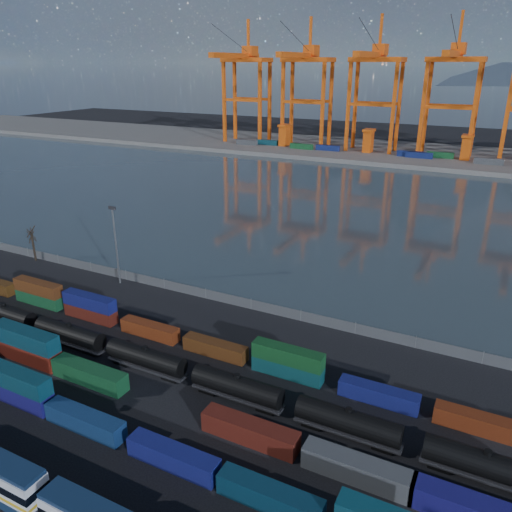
% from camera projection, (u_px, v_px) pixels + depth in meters
% --- Properties ---
extents(ground, '(700.00, 700.00, 0.00)m').
position_uv_depth(ground, '(159.00, 391.00, 70.26)').
color(ground, black).
rests_on(ground, ground).
extents(harbor_water, '(700.00, 700.00, 0.00)m').
position_uv_depth(harbor_water, '(364.00, 209.00, 157.43)').
color(harbor_water, '#2E3B42').
rests_on(harbor_water, ground).
extents(far_quay, '(700.00, 70.00, 2.00)m').
position_uv_depth(far_quay, '(423.00, 155.00, 244.24)').
color(far_quay, '#514F4C').
rests_on(far_quay, ground).
extents(container_row_south, '(126.54, 2.35, 5.00)m').
position_uv_depth(container_row_south, '(65.00, 408.00, 63.60)').
color(container_row_south, '#464A4C').
rests_on(container_row_south, ground).
extents(container_row_mid, '(141.92, 2.52, 5.38)m').
position_uv_depth(container_row_mid, '(206.00, 413.00, 63.02)').
color(container_row_mid, '#36393B').
rests_on(container_row_mid, ground).
extents(container_row_north, '(139.80, 2.20, 4.70)m').
position_uv_depth(container_row_north, '(144.00, 325.00, 84.30)').
color(container_row_north, navy).
rests_on(container_row_north, ground).
extents(tanker_string, '(122.00, 2.90, 4.15)m').
position_uv_depth(tanker_string, '(106.00, 346.00, 77.40)').
color(tanker_string, black).
rests_on(tanker_string, ground).
extents(waterfront_fence, '(160.12, 0.12, 2.20)m').
position_uv_depth(waterfront_fence, '(251.00, 304.00, 93.15)').
color(waterfront_fence, '#595B5E').
rests_on(waterfront_fence, ground).
extents(bare_tree, '(2.25, 2.31, 8.54)m').
position_uv_depth(bare_tree, '(33.00, 243.00, 115.02)').
color(bare_tree, black).
rests_on(bare_tree, ground).
extents(yard_light_mast, '(1.60, 0.40, 16.60)m').
position_uv_depth(yard_light_mast, '(116.00, 241.00, 101.21)').
color(yard_light_mast, slate).
rests_on(yard_light_mast, ground).
extents(gantry_cranes, '(199.77, 47.57, 64.41)m').
position_uv_depth(gantry_cranes, '(414.00, 71.00, 227.94)').
color(gantry_cranes, '#E65410').
rests_on(gantry_cranes, ground).
extents(quay_containers, '(172.58, 10.99, 2.60)m').
position_uv_depth(quay_containers, '(394.00, 153.00, 236.01)').
color(quay_containers, navy).
rests_on(quay_containers, far_quay).
extents(straddle_carriers, '(140.00, 7.00, 11.10)m').
position_uv_depth(straddle_carriers, '(415.00, 143.00, 234.54)').
color(straddle_carriers, '#E65410').
rests_on(straddle_carriers, far_quay).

